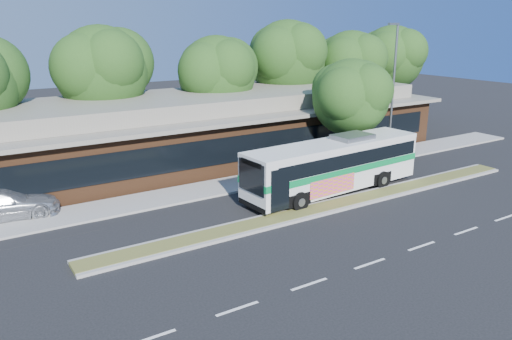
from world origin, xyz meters
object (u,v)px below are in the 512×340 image
Objects in this scene: sedan at (1,204)px; sidewalk_tree at (354,95)px; transit_bus at (334,162)px; lamp_post at (393,87)px.

sedan is 0.75× the size of sidewalk_tree.
sidewalk_tree is (20.91, -1.48, 3.83)m from sedan.
sidewalk_tree reaches higher than transit_bus.
transit_bus is at bearing -155.97° from lamp_post.
lamp_post is 9.39m from transit_bus.
sedan is 21.31m from sidewalk_tree.
lamp_post reaches higher than sedan.
lamp_post is 0.81× the size of transit_bus.
sedan is (-16.05, 5.40, -0.98)m from transit_bus.
sedan is at bearing 157.85° from transit_bus.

